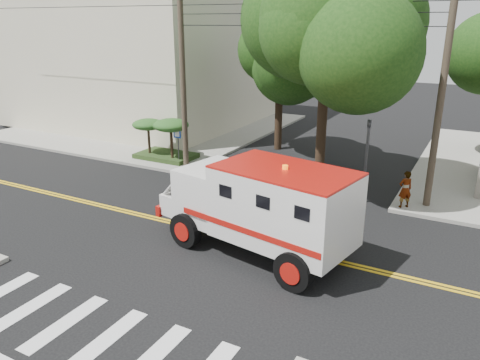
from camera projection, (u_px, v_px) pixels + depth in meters
The scene contains 12 objects.
ground at pixel (220, 234), 17.13m from camera, with size 100.00×100.00×0.00m, color black.
sidewalk_nw at pixel (155, 126), 34.41m from camera, with size 17.00×17.00×0.15m, color gray.
building_left at pixel (143, 52), 34.91m from camera, with size 16.00×14.00×10.00m, color beige.
utility_pole_left at pixel (183, 82), 23.19m from camera, with size 0.28×0.28×9.00m, color #382D23.
utility_pole_right at pixel (441, 100), 18.02m from camera, with size 0.28×0.28×9.00m, color #382D23.
tree_main at pixel (335, 26), 19.11m from camera, with size 6.08×5.70×9.85m.
tree_left at pixel (284, 52), 26.30m from camera, with size 4.48×4.20×7.70m.
traffic_signal at pixel (367, 152), 19.38m from camera, with size 0.15×0.18×3.60m.
accessibility_sign at pixel (178, 142), 24.61m from camera, with size 0.45×0.10×2.02m.
palm_planter at pixel (164, 132), 25.45m from camera, with size 3.52×2.63×2.36m.
armored_truck at pixel (261, 203), 15.16m from camera, with size 7.23×3.82×3.14m.
pedestrian_a at pixel (405, 189), 18.95m from camera, with size 0.57×0.37×1.55m, color gray.
Camera 1 is at (8.02, -13.37, 7.41)m, focal length 35.00 mm.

